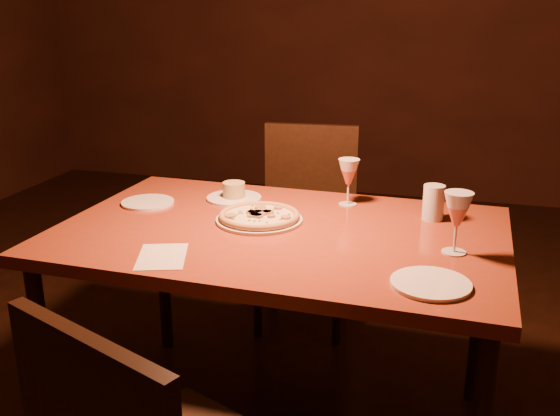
# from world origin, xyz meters

# --- Properties ---
(back_wall) EXTENTS (6.00, 0.04, 3.00)m
(back_wall) POSITION_xyz_m (0.00, 3.50, 1.50)
(back_wall) COLOR #3E1A13
(back_wall) RESTS_ON floor
(dining_table) EXTENTS (1.55, 1.02, 0.81)m
(dining_table) POSITION_xyz_m (0.07, 0.24, 0.74)
(dining_table) COLOR maroon
(dining_table) RESTS_ON floor
(chair_far) EXTENTS (0.51, 0.51, 0.98)m
(chair_far) POSITION_xyz_m (-0.06, 1.17, 0.55)
(chair_far) COLOR black
(chair_far) RESTS_ON floor
(pizza_plate) EXTENTS (0.31, 0.31, 0.03)m
(pizza_plate) POSITION_xyz_m (-0.02, 0.29, 0.83)
(pizza_plate) COLOR silver
(pizza_plate) RESTS_ON dining_table
(ramekin_saucer) EXTENTS (0.22, 0.22, 0.07)m
(ramekin_saucer) POSITION_xyz_m (-0.20, 0.52, 0.84)
(ramekin_saucer) COLOR silver
(ramekin_saucer) RESTS_ON dining_table
(wine_glass_far) EXTENTS (0.08, 0.08, 0.18)m
(wine_glass_far) POSITION_xyz_m (0.25, 0.57, 0.90)
(wine_glass_far) COLOR #B55A4B
(wine_glass_far) RESTS_ON dining_table
(wine_glass_right) EXTENTS (0.09, 0.09, 0.20)m
(wine_glass_right) POSITION_xyz_m (0.65, 0.18, 0.91)
(wine_glass_right) COLOR #B55A4B
(wine_glass_right) RESTS_ON dining_table
(water_tumbler) EXTENTS (0.08, 0.08, 0.13)m
(water_tumbler) POSITION_xyz_m (0.57, 0.48, 0.88)
(water_tumbler) COLOR silver
(water_tumbler) RESTS_ON dining_table
(side_plate_left) EXTENTS (0.20, 0.20, 0.01)m
(side_plate_left) POSITION_xyz_m (-0.50, 0.37, 0.82)
(side_plate_left) COLOR silver
(side_plate_left) RESTS_ON dining_table
(side_plate_near) EXTENTS (0.22, 0.22, 0.01)m
(side_plate_near) POSITION_xyz_m (0.60, -0.09, 0.82)
(side_plate_near) COLOR silver
(side_plate_near) RESTS_ON dining_table
(menu_card) EXTENTS (0.20, 0.25, 0.00)m
(menu_card) POSITION_xyz_m (-0.20, -0.10, 0.82)
(menu_card) COLOR beige
(menu_card) RESTS_ON dining_table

